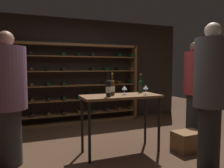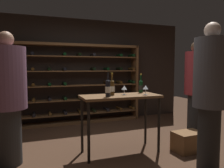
% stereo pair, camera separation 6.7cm
% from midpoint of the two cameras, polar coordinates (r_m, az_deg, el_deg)
% --- Properties ---
extents(ground_plane, '(10.38, 10.38, 0.00)m').
position_cam_midpoint_polar(ground_plane, '(3.83, 0.84, -16.91)').
color(ground_plane, '#472D1E').
extents(back_wall, '(5.55, 0.10, 2.61)m').
position_cam_midpoint_polar(back_wall, '(5.66, -7.19, 3.50)').
color(back_wall, black).
rests_on(back_wall, ground).
extents(wine_rack, '(3.13, 0.32, 1.96)m').
position_cam_midpoint_polar(wine_rack, '(5.44, -8.23, -0.12)').
color(wine_rack, brown).
rests_on(wine_rack, ground).
extents(tasting_table, '(1.27, 0.54, 0.95)m').
position_cam_midpoint_polar(tasting_table, '(3.52, 2.79, -4.81)').
color(tasting_table, brown).
rests_on(tasting_table, ground).
extents(person_bystander_red_print, '(0.52, 0.52, 1.89)m').
position_cam_midpoint_polar(person_bystander_red_print, '(3.37, -25.24, -2.16)').
color(person_bystander_red_print, '#2F2F2F').
rests_on(person_bystander_red_print, ground).
extents(person_guest_blue_shirt, '(0.44, 0.44, 1.92)m').
position_cam_midpoint_polar(person_guest_blue_shirt, '(4.86, 21.40, 0.19)').
color(person_guest_blue_shirt, '#262626').
rests_on(person_guest_blue_shirt, ground).
extents(person_guest_khaki, '(0.45, 0.45, 1.98)m').
position_cam_midpoint_polar(person_guest_khaki, '(3.19, 24.98, -1.32)').
color(person_guest_khaki, '#262626').
rests_on(person_guest_khaki, ground).
extents(wine_crate, '(0.49, 0.36, 0.32)m').
position_cam_midpoint_polar(wine_crate, '(3.95, 19.86, -14.03)').
color(wine_crate, brown).
rests_on(wine_crate, ground).
extents(wine_bottle_green_slim, '(0.07, 0.07, 0.33)m').
position_cam_midpoint_polar(wine_bottle_green_slim, '(3.88, 8.08, -0.52)').
color(wine_bottle_green_slim, black).
rests_on(wine_bottle_green_slim, tasting_table).
extents(wine_bottle_red_label, '(0.08, 0.08, 0.36)m').
position_cam_midpoint_polar(wine_bottle_red_label, '(3.49, 0.55, -0.85)').
color(wine_bottle_red_label, '#4C3314').
rests_on(wine_bottle_red_label, tasting_table).
extents(wine_bottle_amber_reserve, '(0.08, 0.08, 0.36)m').
position_cam_midpoint_polar(wine_bottle_amber_reserve, '(3.29, -0.50, -1.03)').
color(wine_bottle_amber_reserve, black).
rests_on(wine_bottle_amber_reserve, tasting_table).
extents(wine_glass_stemmed_right, '(0.09, 0.09, 0.15)m').
position_cam_midpoint_polar(wine_glass_stemmed_right, '(3.55, 3.78, -1.05)').
color(wine_glass_stemmed_right, silver).
rests_on(wine_glass_stemmed_right, tasting_table).
extents(wine_glass_stemmed_left, '(0.09, 0.09, 0.15)m').
position_cam_midpoint_polar(wine_glass_stemmed_left, '(3.58, 9.35, -0.96)').
color(wine_glass_stemmed_left, silver).
rests_on(wine_glass_stemmed_left, tasting_table).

